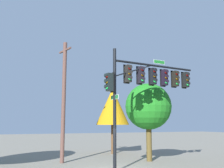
{
  "coord_description": "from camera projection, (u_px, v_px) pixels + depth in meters",
  "views": [
    {
      "loc": [
        -6.24,
        -14.41,
        2.78
      ],
      "look_at": [
        -0.31,
        -0.32,
        5.12
      ],
      "focal_mm": 41.65,
      "sensor_mm": 36.0,
      "label": 1
    }
  ],
  "objects": [
    {
      "name": "signal_pole_assembly",
      "position": [
        147.0,
        82.0,
        17.05
      ],
      "size": [
        7.06,
        1.31,
        7.42
      ],
      "color": "black",
      "rests_on": "ground_plane"
    },
    {
      "name": "utility_pole",
      "position": [
        64.0,
        99.0,
        19.19
      ],
      "size": [
        0.57,
        1.77,
        8.91
      ],
      "color": "brown",
      "rests_on": "ground_plane"
    },
    {
      "name": "tree_near",
      "position": [
        113.0,
        106.0,
        24.92
      ],
      "size": [
        3.16,
        3.16,
        6.18
      ],
      "color": "brown",
      "rests_on": "ground_plane"
    },
    {
      "name": "tree_far",
      "position": [
        148.0,
        107.0,
        20.02
      ],
      "size": [
        3.55,
        3.55,
        5.88
      ],
      "color": "brown",
      "rests_on": "ground_plane"
    }
  ]
}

